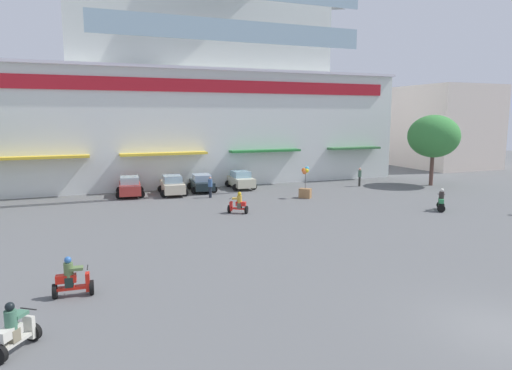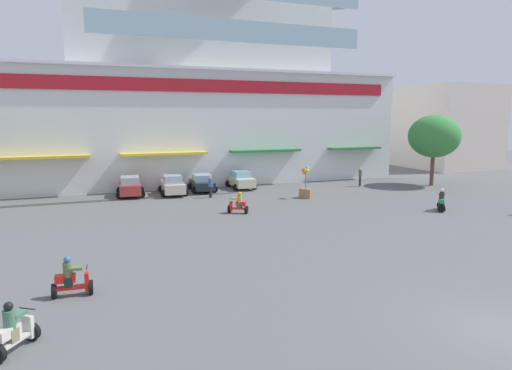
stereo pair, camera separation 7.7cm
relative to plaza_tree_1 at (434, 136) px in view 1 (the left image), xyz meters
The scene contains 15 objects.
ground_plane 22.14m from the plaza_tree_1, 150.45° to the right, with size 128.00×128.00×0.00m, color #5A5B5C.
colonial_building 23.50m from the plaza_tree_1, 144.93° to the left, with size 37.78×18.94×21.15m.
flank_building_right 17.18m from the plaza_tree_1, 43.40° to the left, with size 9.47×10.54×10.10m.
plaza_tree_1 is the anchor object (origin of this frame).
parked_car_0 27.38m from the plaza_tree_1, behind, with size 2.45×4.00×1.58m.
parked_car_1 24.03m from the plaza_tree_1, behind, with size 2.44×4.13×1.57m.
parked_car_2 21.59m from the plaza_tree_1, 167.73° to the left, with size 2.44×3.97×1.45m.
parked_car_3 18.20m from the plaza_tree_1, 164.54° to the left, with size 2.33×3.87×1.56m.
scooter_rider_0 12.67m from the plaza_tree_1, 129.34° to the right, with size 1.33×1.41×1.55m.
scooter_rider_1 21.76m from the plaza_tree_1, 166.30° to the right, with size 1.38×1.18×1.45m.
scooter_rider_3 38.05m from the plaza_tree_1, 148.57° to the right, with size 1.23×1.45×1.47m.
scooter_rider_4 35.07m from the plaza_tree_1, 152.41° to the right, with size 1.40×0.60×1.48m.
pedestrian_0 7.71m from the plaza_tree_1, 163.93° to the left, with size 0.43×0.43×1.71m.
pedestrian_1 21.28m from the plaza_tree_1, behind, with size 0.40×0.40×1.68m.
balloon_vendor_cart 14.55m from the plaza_tree_1, behind, with size 1.06×1.06×2.50m.
Camera 1 is at (-11.54, -9.12, 6.36)m, focal length 31.67 mm.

